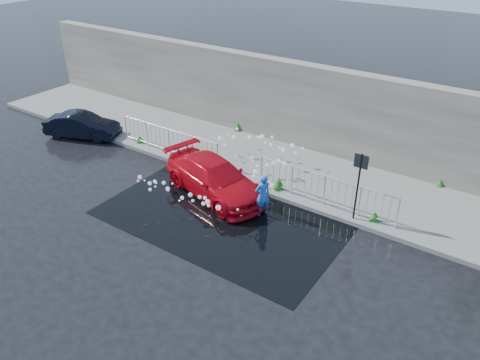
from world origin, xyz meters
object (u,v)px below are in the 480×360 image
at_px(sign_post, 359,176).
at_px(red_car, 215,178).
at_px(person, 263,195).
at_px(dark_car, 82,125).

relative_size(sign_post, red_car, 0.57).
xyz_separation_m(red_car, person, (2.13, -0.20, 0.12)).
xyz_separation_m(red_car, dark_car, (-7.91, 0.60, -0.09)).
relative_size(dark_car, person, 2.20).
bearing_deg(person, red_car, -66.96).
relative_size(sign_post, person, 1.64).
height_order(sign_post, person, sign_post).
bearing_deg(person, dark_car, -66.15).
distance_m(dark_car, person, 10.08).
bearing_deg(dark_car, sign_post, -109.83).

